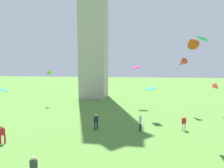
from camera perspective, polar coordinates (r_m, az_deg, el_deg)
name	(u,v)px	position (r m, az deg, el deg)	size (l,w,h in m)	color
person_0	(34,166)	(13.19, -24.03, -23.20)	(0.48, 0.24, 1.56)	red
person_1	(96,121)	(20.51, -5.21, -11.78)	(0.48, 0.54, 1.80)	#1E2333
person_2	(2,134)	(19.84, -31.97, -13.46)	(0.48, 0.49, 1.67)	red
person_3	(184,122)	(21.78, 22.25, -11.42)	(0.49, 0.42, 1.63)	silver
person_4	(140,122)	(20.33, 9.16, -12.03)	(0.34, 0.55, 1.78)	#1E2333
kite_flying_0	(216,87)	(30.84, 30.69, -0.93)	(1.51, 1.43, 1.24)	red
kite_flying_1	(136,67)	(32.05, 7.88, 5.42)	(1.63, 1.23, 0.68)	#D30E70
kite_flying_2	(182,63)	(29.59, 21.72, 6.35)	(1.60, 1.99, 1.56)	red
kite_flying_3	(203,39)	(24.87, 27.28, 12.85)	(1.69, 1.86, 0.63)	#0EB68F
kite_flying_6	(192,42)	(19.25, 24.41, 12.33)	(1.79, 2.07, 1.40)	#BC3D0E
kite_flying_7	(151,89)	(24.11, 12.39, -1.48)	(1.31, 1.59, 0.28)	#26CBD2
kite_flying_8	(3,90)	(26.27, -31.75, -1.67)	(1.07, 1.25, 0.50)	#1BB59D
kite_flying_9	(48,73)	(35.33, -19.94, 3.25)	(1.45, 1.10, 1.21)	#3FBB0F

